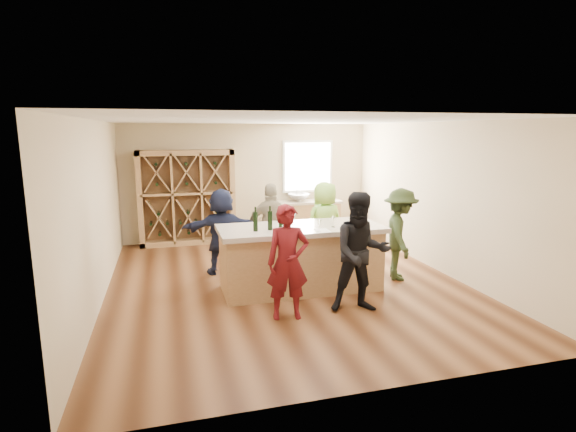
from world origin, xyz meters
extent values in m
cube|color=brown|center=(0.00, 0.00, -0.05)|extent=(6.00, 7.00, 0.10)
cube|color=white|center=(0.00, 0.00, 2.85)|extent=(6.00, 7.00, 0.10)
cube|color=#CAB692|center=(0.00, 3.55, 1.40)|extent=(6.00, 0.10, 2.80)
cube|color=#CAB692|center=(0.00, -3.55, 1.40)|extent=(6.00, 0.10, 2.80)
cube|color=#CAB692|center=(-3.05, 0.00, 1.40)|extent=(0.10, 7.00, 2.80)
cube|color=#CAB692|center=(3.05, 0.00, 1.40)|extent=(0.10, 7.00, 2.80)
cube|color=white|center=(1.50, 3.47, 1.75)|extent=(1.30, 0.06, 1.30)
cube|color=white|center=(1.50, 3.44, 1.75)|extent=(1.18, 0.01, 1.18)
cube|color=#A2794D|center=(-1.50, 3.27, 1.10)|extent=(2.20, 0.45, 2.20)
cube|color=#A2794D|center=(1.40, 3.20, 0.43)|extent=(1.60, 0.58, 0.86)
cube|color=#B2A291|center=(1.40, 3.20, 0.89)|extent=(1.70, 0.62, 0.06)
imported|color=silver|center=(1.20, 3.20, 1.01)|extent=(0.54, 0.54, 0.19)
cylinder|color=silver|center=(1.20, 3.38, 1.07)|extent=(0.02, 0.02, 0.30)
cube|color=#A2794D|center=(0.16, -0.38, 0.50)|extent=(2.60, 1.00, 1.00)
cube|color=#B2A291|center=(0.16, -0.38, 1.04)|extent=(2.72, 1.12, 0.08)
cylinder|color=black|center=(-0.63, -0.53, 1.23)|extent=(0.08, 0.08, 0.31)
cylinder|color=black|center=(-0.39, -0.51, 1.23)|extent=(0.10, 0.10, 0.31)
cylinder|color=black|center=(-0.23, -0.59, 1.22)|extent=(0.09, 0.09, 0.29)
cylinder|color=black|center=(-0.09, -0.51, 1.22)|extent=(0.09, 0.09, 0.29)
cone|color=white|center=(-0.10, -0.78, 1.16)|extent=(0.08, 0.08, 0.16)
cone|color=white|center=(0.32, -0.84, 1.17)|extent=(0.09, 0.09, 0.19)
cone|color=white|center=(0.86, -0.82, 1.17)|extent=(0.09, 0.09, 0.18)
cone|color=white|center=(0.66, -0.57, 1.17)|extent=(0.08, 0.08, 0.17)
cone|color=white|center=(1.10, -0.68, 1.17)|extent=(0.07, 0.07, 0.19)
cube|color=white|center=(-0.21, -0.76, 1.08)|extent=(0.31, 0.36, 0.00)
cube|color=white|center=(0.39, -0.79, 1.08)|extent=(0.22, 0.30, 0.00)
cube|color=white|center=(1.04, -0.80, 1.08)|extent=(0.24, 0.32, 0.00)
imported|color=#590F14|center=(-0.36, -1.47, 0.82)|extent=(0.65, 0.50, 1.64)
imported|color=black|center=(0.74, -1.51, 0.89)|extent=(0.93, 0.62, 1.78)
imported|color=#263319|center=(2.02, -0.33, 0.82)|extent=(0.83, 1.17, 1.64)
imported|color=gray|center=(-0.06, 0.77, 0.84)|extent=(1.05, 0.67, 1.67)
imported|color=#8CC64C|center=(1.00, 0.79, 0.83)|extent=(0.90, 0.68, 1.67)
imported|color=#191E38|center=(-1.00, 0.83, 0.80)|extent=(1.53, 0.64, 1.61)
cone|color=white|center=(0.11, -0.18, 1.17)|extent=(0.07, 0.07, 0.18)
camera|label=1|loc=(-1.95, -7.32, 2.63)|focal=28.00mm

